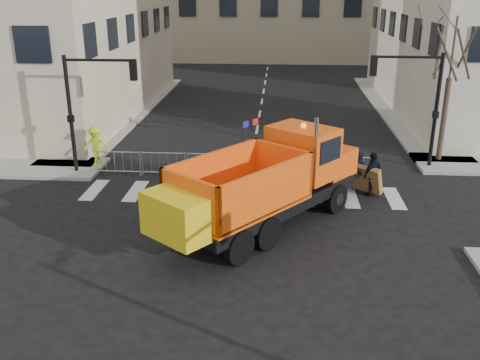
# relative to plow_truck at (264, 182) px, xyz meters

# --- Properties ---
(ground) EXTENTS (120.00, 120.00, 0.00)m
(ground) POSITION_rel_plow_truck_xyz_m (-0.82, -2.28, -1.77)
(ground) COLOR black
(ground) RESTS_ON ground
(sidewalk_back) EXTENTS (64.00, 5.00, 0.15)m
(sidewalk_back) POSITION_rel_plow_truck_xyz_m (-0.82, 6.22, -1.70)
(sidewalk_back) COLOR gray
(sidewalk_back) RESTS_ON ground
(traffic_light_left) EXTENTS (0.18, 0.18, 5.40)m
(traffic_light_left) POSITION_rel_plow_truck_xyz_m (-8.82, 5.22, 0.93)
(traffic_light_left) COLOR black
(traffic_light_left) RESTS_ON ground
(traffic_light_right) EXTENTS (0.18, 0.18, 5.40)m
(traffic_light_right) POSITION_rel_plow_truck_xyz_m (7.68, 7.22, 0.93)
(traffic_light_right) COLOR black
(traffic_light_right) RESTS_ON ground
(crowd_barriers) EXTENTS (12.60, 0.60, 1.10)m
(crowd_barriers) POSITION_rel_plow_truck_xyz_m (-1.57, 5.32, -1.22)
(crowd_barriers) COLOR #9EA0A5
(crowd_barriers) RESTS_ON ground
(street_tree) EXTENTS (3.00, 3.00, 7.50)m
(street_tree) POSITION_rel_plow_truck_xyz_m (8.38, 8.22, 1.98)
(street_tree) COLOR #382B21
(street_tree) RESTS_ON ground
(plow_truck) EXTENTS (8.54, 9.75, 3.99)m
(plow_truck) POSITION_rel_plow_truck_xyz_m (0.00, 0.00, 0.00)
(plow_truck) COLOR black
(plow_truck) RESTS_ON ground
(cop_a) EXTENTS (0.64, 0.44, 1.70)m
(cop_a) POSITION_rel_plow_truck_xyz_m (3.86, 4.22, -0.93)
(cop_a) COLOR black
(cop_a) RESTS_ON ground
(cop_b) EXTENTS (0.93, 0.82, 1.62)m
(cop_b) POSITION_rel_plow_truck_xyz_m (3.89, 4.36, -0.96)
(cop_b) COLOR black
(cop_b) RESTS_ON ground
(cop_c) EXTENTS (1.11, 1.09, 1.87)m
(cop_c) POSITION_rel_plow_truck_xyz_m (4.38, 3.48, -0.84)
(cop_c) COLOR black
(cop_c) RESTS_ON ground
(worker) EXTENTS (1.24, 0.72, 1.90)m
(worker) POSITION_rel_plow_truck_xyz_m (-8.12, 6.13, -0.68)
(worker) COLOR #BFD819
(worker) RESTS_ON sidewalk_back
(newspaper_box) EXTENTS (0.53, 0.49, 1.10)m
(newspaper_box) POSITION_rel_plow_truck_xyz_m (3.18, 6.98, -1.07)
(newspaper_box) COLOR #9A220B
(newspaper_box) RESTS_ON sidewalk_back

